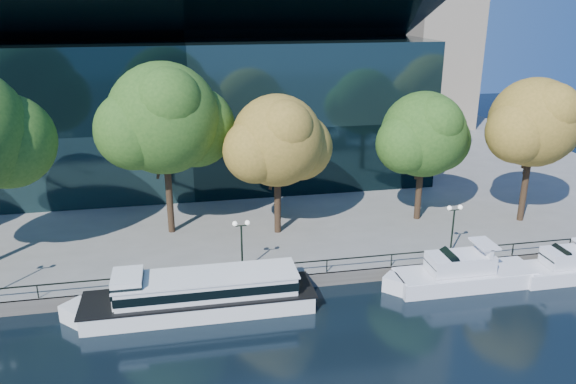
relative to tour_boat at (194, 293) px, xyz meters
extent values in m
plane|color=black|center=(4.74, -1.25, -1.36)|extent=(160.00, 160.00, 0.00)
cube|color=slate|center=(4.74, 35.25, -0.86)|extent=(90.00, 67.00, 1.00)
cube|color=#47443F|center=(4.74, 1.80, -0.86)|extent=(90.00, 0.25, 1.00)
cube|color=black|center=(4.74, 2.00, 0.59)|extent=(88.20, 0.08, 0.08)
cube|color=black|center=(4.74, 2.00, 0.09)|extent=(0.07, 0.07, 0.90)
cube|color=black|center=(0.74, 30.75, 6.64)|extent=(50.00, 24.00, 16.00)
cube|color=black|center=(0.74, 26.75, 16.14)|extent=(50.00, 17.14, 7.86)
cube|color=white|center=(0.39, 0.00, -0.76)|extent=(15.18, 3.69, 1.19)
cube|color=black|center=(0.39, 0.00, -0.15)|extent=(15.49, 3.76, 0.13)
cube|color=white|center=(-7.21, 0.00, -0.76)|extent=(3.05, 3.05, 1.19)
cube|color=white|center=(0.93, 0.00, 0.54)|extent=(11.84, 3.02, 1.30)
cube|color=black|center=(0.93, 0.00, 0.59)|extent=(12.00, 3.10, 0.60)
cube|color=white|center=(0.93, 0.00, 1.24)|extent=(12.15, 3.17, 0.11)
cube|color=white|center=(-4.17, 0.00, 0.86)|extent=(1.95, 2.58, 1.95)
cube|color=black|center=(-4.17, 0.00, 1.08)|extent=(2.01, 2.66, 0.76)
cube|color=white|center=(19.69, -0.12, -0.77)|extent=(10.38, 2.96, 1.19)
cube|color=white|center=(14.50, -0.12, -0.77)|extent=(2.27, 2.27, 1.19)
cube|color=white|center=(19.69, -0.12, -0.15)|extent=(10.17, 2.91, 0.08)
cube|color=white|center=(19.17, -0.12, 0.57)|extent=(4.67, 2.22, 1.28)
cube|color=black|center=(17.82, -0.12, 0.67)|extent=(2.04, 2.13, 1.62)
cube|color=white|center=(20.93, -0.12, 1.51)|extent=(0.25, 2.31, 0.79)
cube|color=white|center=(20.93, -0.12, 1.90)|extent=(1.38, 2.31, 0.15)
cube|color=white|center=(28.16, -0.55, -0.81)|extent=(8.31, 2.58, 1.11)
cube|color=white|center=(24.01, -0.55, -0.81)|extent=(2.04, 2.04, 1.11)
cube|color=white|center=(28.16, -0.55, -0.23)|extent=(8.14, 2.53, 0.07)
cube|color=white|center=(27.75, -0.55, 0.44)|extent=(3.74, 1.94, 1.20)
cube|color=black|center=(26.67, -0.55, 0.53)|extent=(1.69, 1.86, 1.39)
sphere|color=#274F18|center=(-12.73, 9.44, 8.75)|extent=(7.00, 7.00, 7.00)
cylinder|color=black|center=(-1.48, 11.84, 3.60)|extent=(0.56, 0.56, 7.92)
cylinder|color=black|center=(-0.98, 12.04, 6.71)|extent=(1.24, 1.89, 3.96)
cylinder|color=black|center=(-1.88, 11.54, 6.43)|extent=(1.14, 1.29, 3.54)
sphere|color=#274F18|center=(-1.48, 11.84, 9.54)|extent=(9.07, 9.07, 9.07)
sphere|color=#274F18|center=(1.02, 13.20, 8.41)|extent=(6.80, 6.80, 6.80)
sphere|color=#274F18|center=(-3.74, 10.93, 8.86)|extent=(6.35, 6.35, 6.35)
sphere|color=#274F18|center=(-1.02, 10.03, 11.13)|extent=(5.44, 5.44, 5.44)
cylinder|color=black|center=(7.49, 10.05, 2.87)|extent=(0.56, 0.56, 6.46)
cylinder|color=black|center=(7.99, 10.25, 5.41)|extent=(1.07, 1.60, 3.25)
cylinder|color=black|center=(7.09, 9.75, 5.18)|extent=(0.99, 1.11, 2.90)
sphere|color=olive|center=(7.49, 10.05, 7.71)|extent=(7.56, 7.56, 7.56)
sphere|color=olive|center=(9.57, 11.19, 6.77)|extent=(5.67, 5.67, 5.67)
sphere|color=olive|center=(5.60, 9.30, 7.15)|extent=(5.29, 5.29, 5.29)
sphere|color=olive|center=(7.87, 8.54, 9.04)|extent=(4.53, 4.53, 4.53)
cylinder|color=black|center=(20.51, 10.69, 2.78)|extent=(0.56, 0.56, 6.29)
cylinder|color=black|center=(21.01, 10.89, 5.25)|extent=(1.05, 1.57, 3.16)
cylinder|color=black|center=(20.11, 10.39, 5.03)|extent=(0.97, 1.09, 2.82)
sphere|color=#274F18|center=(20.51, 10.69, 7.50)|extent=(7.44, 7.44, 7.44)
sphere|color=#274F18|center=(22.55, 11.80, 6.57)|extent=(5.58, 5.58, 5.58)
sphere|color=#274F18|center=(18.65, 9.94, 6.94)|extent=(5.21, 5.21, 5.21)
sphere|color=#274F18|center=(20.88, 9.20, 8.80)|extent=(4.47, 4.47, 4.47)
cylinder|color=black|center=(29.56, 8.56, 3.23)|extent=(0.56, 0.56, 7.19)
cylinder|color=black|center=(30.06, 8.76, 6.05)|extent=(1.16, 1.74, 3.60)
cylinder|color=black|center=(29.16, 8.26, 5.80)|extent=(1.06, 1.20, 3.22)
sphere|color=olive|center=(29.56, 8.56, 8.62)|extent=(7.64, 7.64, 7.64)
sphere|color=olive|center=(31.66, 9.71, 7.67)|extent=(5.73, 5.73, 5.73)
sphere|color=olive|center=(27.65, 7.80, 8.05)|extent=(5.35, 5.35, 5.35)
sphere|color=olive|center=(29.94, 7.03, 9.96)|extent=(4.59, 4.59, 4.59)
cylinder|color=black|center=(3.66, 3.25, 1.44)|extent=(0.14, 0.14, 3.60)
cube|color=black|center=(3.66, 3.25, 3.29)|extent=(0.90, 0.06, 0.06)
sphere|color=white|center=(3.21, 3.25, 3.49)|extent=(0.36, 0.36, 0.36)
sphere|color=white|center=(4.11, 3.25, 3.49)|extent=(0.36, 0.36, 0.36)
cylinder|color=black|center=(20.14, 3.25, 1.44)|extent=(0.14, 0.14, 3.60)
cube|color=black|center=(20.14, 3.25, 3.29)|extent=(0.90, 0.06, 0.06)
sphere|color=white|center=(19.69, 3.25, 3.49)|extent=(0.36, 0.36, 0.36)
sphere|color=white|center=(20.59, 3.25, 3.49)|extent=(0.36, 0.36, 0.36)
camera|label=1|loc=(-0.07, -33.82, 18.84)|focal=35.00mm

